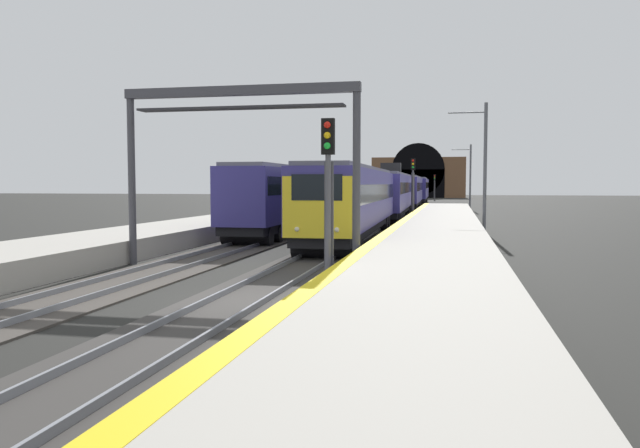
{
  "coord_description": "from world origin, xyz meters",
  "views": [
    {
      "loc": [
        -15.68,
        -5.45,
        3.13
      ],
      "look_at": [
        12.29,
        0.53,
        1.28
      ],
      "focal_mm": 35.15,
      "sensor_mm": 36.0,
      "label": 1
    }
  ],
  "objects_px": {
    "railway_signal_near": "(328,186)",
    "railway_signal_far": "(435,184)",
    "railway_signal_mid": "(413,182)",
    "catenary_mast_near": "(484,166)",
    "overhead_signal_gantry": "(239,129)",
    "train_adjacent_platform": "(342,192)",
    "catenary_mast_far": "(470,176)",
    "train_main_approaching": "(401,191)"
  },
  "relations": [
    {
      "from": "train_main_approaching",
      "to": "railway_signal_mid",
      "type": "relative_size",
      "value": 15.63
    },
    {
      "from": "railway_signal_near",
      "to": "railway_signal_mid",
      "type": "xyz_separation_m",
      "value": [
        38.68,
        -0.0,
        0.19
      ]
    },
    {
      "from": "train_adjacent_platform",
      "to": "railway_signal_mid",
      "type": "relative_size",
      "value": 10.56
    },
    {
      "from": "railway_signal_near",
      "to": "overhead_signal_gantry",
      "type": "xyz_separation_m",
      "value": [
        4.13,
        4.18,
        2.08
      ]
    },
    {
      "from": "railway_signal_near",
      "to": "catenary_mast_far",
      "type": "height_order",
      "value": "catenary_mast_far"
    },
    {
      "from": "railway_signal_near",
      "to": "railway_signal_far",
      "type": "xyz_separation_m",
      "value": [
        102.81,
        -0.0,
        -0.1
      ]
    },
    {
      "from": "railway_signal_far",
      "to": "train_main_approaching",
      "type": "bearing_deg",
      "value": -1.92
    },
    {
      "from": "railway_signal_mid",
      "to": "catenary_mast_far",
      "type": "relative_size",
      "value": 0.69
    },
    {
      "from": "train_main_approaching",
      "to": "catenary_mast_near",
      "type": "bearing_deg",
      "value": 15.25
    },
    {
      "from": "train_adjacent_platform",
      "to": "catenary_mast_far",
      "type": "bearing_deg",
      "value": -30.03
    },
    {
      "from": "railway_signal_mid",
      "to": "railway_signal_far",
      "type": "height_order",
      "value": "railway_signal_mid"
    },
    {
      "from": "railway_signal_near",
      "to": "overhead_signal_gantry",
      "type": "relative_size",
      "value": 0.56
    },
    {
      "from": "train_main_approaching",
      "to": "overhead_signal_gantry",
      "type": "bearing_deg",
      "value": -4.28
    },
    {
      "from": "railway_signal_mid",
      "to": "overhead_signal_gantry",
      "type": "height_order",
      "value": "overhead_signal_gantry"
    },
    {
      "from": "railway_signal_mid",
      "to": "catenary_mast_near",
      "type": "distance_m",
      "value": 16.6
    },
    {
      "from": "train_adjacent_platform",
      "to": "railway_signal_far",
      "type": "xyz_separation_m",
      "value": [
        63.86,
        -6.52,
        0.56
      ]
    },
    {
      "from": "train_main_approaching",
      "to": "railway_signal_near",
      "type": "distance_m",
      "value": 47.84
    },
    {
      "from": "train_main_approaching",
      "to": "train_adjacent_platform",
      "type": "relative_size",
      "value": 1.48
    },
    {
      "from": "railway_signal_mid",
      "to": "catenary_mast_near",
      "type": "height_order",
      "value": "catenary_mast_near"
    },
    {
      "from": "railway_signal_far",
      "to": "catenary_mast_far",
      "type": "relative_size",
      "value": 0.62
    },
    {
      "from": "train_adjacent_platform",
      "to": "catenary_mast_far",
      "type": "distance_m",
      "value": 24.02
    },
    {
      "from": "catenary_mast_far",
      "to": "catenary_mast_near",
      "type": "bearing_deg",
      "value": 180.0
    },
    {
      "from": "train_main_approaching",
      "to": "railway_signal_mid",
      "type": "distance_m",
      "value": 9.36
    },
    {
      "from": "catenary_mast_near",
      "to": "train_main_approaching",
      "type": "bearing_deg",
      "value": 16.47
    },
    {
      "from": "train_adjacent_platform",
      "to": "catenary_mast_far",
      "type": "relative_size",
      "value": 7.27
    },
    {
      "from": "train_main_approaching",
      "to": "railway_signal_mid",
      "type": "xyz_separation_m",
      "value": [
        -9.13,
        -1.84,
        0.94
      ]
    },
    {
      "from": "railway_signal_mid",
      "to": "railway_signal_near",
      "type": "bearing_deg",
      "value": 0.0
    },
    {
      "from": "train_main_approaching",
      "to": "catenary_mast_near",
      "type": "height_order",
      "value": "catenary_mast_near"
    },
    {
      "from": "railway_signal_far",
      "to": "catenary_mast_near",
      "type": "height_order",
      "value": "catenary_mast_near"
    },
    {
      "from": "train_main_approaching",
      "to": "catenary_mast_near",
      "type": "xyz_separation_m",
      "value": [
        -24.76,
        -7.32,
        1.93
      ]
    },
    {
      "from": "railway_signal_far",
      "to": "catenary_mast_near",
      "type": "bearing_deg",
      "value": 3.93
    },
    {
      "from": "railway_signal_mid",
      "to": "catenary_mast_near",
      "type": "relative_size",
      "value": 0.65
    },
    {
      "from": "railway_signal_mid",
      "to": "overhead_signal_gantry",
      "type": "bearing_deg",
      "value": -6.9
    },
    {
      "from": "train_adjacent_platform",
      "to": "overhead_signal_gantry",
      "type": "xyz_separation_m",
      "value": [
        -34.81,
        -2.34,
        2.74
      ]
    },
    {
      "from": "train_adjacent_platform",
      "to": "overhead_signal_gantry",
      "type": "relative_size",
      "value": 6.28
    },
    {
      "from": "catenary_mast_far",
      "to": "railway_signal_far",
      "type": "bearing_deg",
      "value": 7.24
    },
    {
      "from": "railway_signal_far",
      "to": "catenary_mast_near",
      "type": "relative_size",
      "value": 0.59
    },
    {
      "from": "overhead_signal_gantry",
      "to": "catenary_mast_near",
      "type": "xyz_separation_m",
      "value": [
        18.91,
        -9.66,
        -0.9
      ]
    },
    {
      "from": "train_adjacent_platform",
      "to": "overhead_signal_gantry",
      "type": "bearing_deg",
      "value": -176.15
    },
    {
      "from": "train_adjacent_platform",
      "to": "railway_signal_far",
      "type": "height_order",
      "value": "train_adjacent_platform"
    },
    {
      "from": "railway_signal_mid",
      "to": "catenary_mast_far",
      "type": "distance_m",
      "value": 21.73
    },
    {
      "from": "train_adjacent_platform",
      "to": "railway_signal_near",
      "type": "height_order",
      "value": "train_adjacent_platform"
    }
  ]
}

